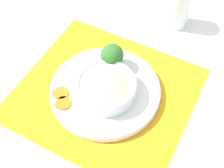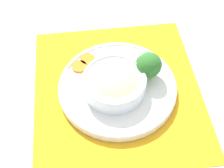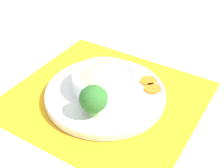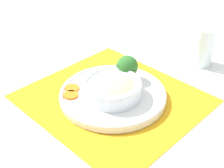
# 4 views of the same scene
# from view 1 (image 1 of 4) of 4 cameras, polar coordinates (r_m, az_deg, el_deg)

# --- Properties ---
(ground_plane) EXTENTS (4.00, 4.00, 0.00)m
(ground_plane) POSITION_cam_1_polar(r_m,az_deg,el_deg) (0.83, -1.25, -1.69)
(ground_plane) COLOR white
(placemat) EXTENTS (0.46, 0.49, 0.00)m
(placemat) POSITION_cam_1_polar(r_m,az_deg,el_deg) (0.83, -1.25, -1.61)
(placemat) COLOR orange
(placemat) RESTS_ON ground_plane
(plate) EXTENTS (0.29, 0.29, 0.02)m
(plate) POSITION_cam_1_polar(r_m,az_deg,el_deg) (0.81, -1.26, -1.08)
(plate) COLOR white
(plate) RESTS_ON placemat
(bowl) EXTENTS (0.15, 0.15, 0.05)m
(bowl) POSITION_cam_1_polar(r_m,az_deg,el_deg) (0.78, -1.02, -0.53)
(bowl) COLOR silver
(bowl) RESTS_ON plate
(broccoli_floret) EXTENTS (0.06, 0.06, 0.07)m
(broccoli_floret) POSITION_cam_1_polar(r_m,az_deg,el_deg) (0.83, -0.00, 5.24)
(broccoli_floret) COLOR #84AD5B
(broccoli_floret) RESTS_ON plate
(carrot_slice_near) EXTENTS (0.04, 0.04, 0.01)m
(carrot_slice_near) POSITION_cam_1_polar(r_m,az_deg,el_deg) (0.81, -9.27, -1.65)
(carrot_slice_near) COLOR orange
(carrot_slice_near) RESTS_ON plate
(carrot_slice_middle) EXTENTS (0.04, 0.04, 0.01)m
(carrot_slice_middle) POSITION_cam_1_polar(r_m,az_deg,el_deg) (0.79, -8.86, -3.48)
(carrot_slice_middle) COLOR orange
(carrot_slice_middle) RESTS_ON plate
(water_glass) EXTENTS (0.07, 0.07, 0.13)m
(water_glass) POSITION_cam_1_polar(r_m,az_deg,el_deg) (0.99, 11.99, 13.16)
(water_glass) COLOR silver
(water_glass) RESTS_ON ground_plane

